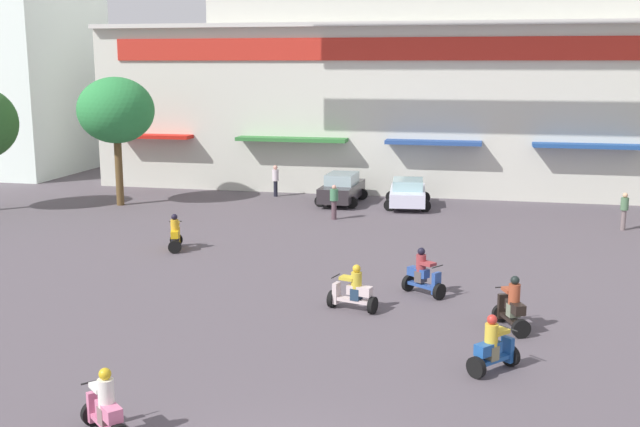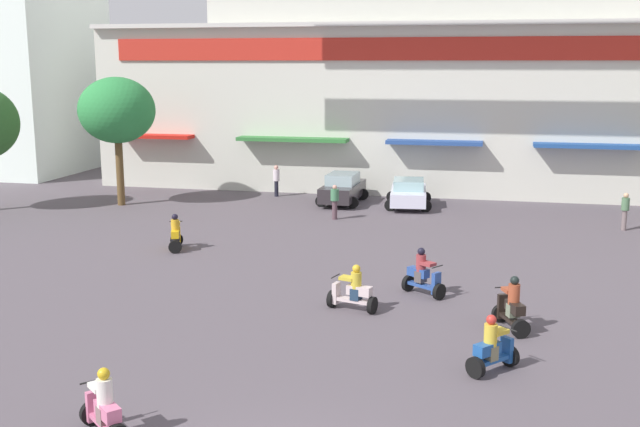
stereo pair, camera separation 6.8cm
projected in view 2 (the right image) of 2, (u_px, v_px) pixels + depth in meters
ground_plane at (387, 283)px, 25.97m from camera, size 128.00×128.00×0.00m
colonial_building at (441, 32)px, 47.18m from camera, size 39.27×19.08×20.85m
flank_building_left at (12, 80)px, 51.87m from camera, size 9.51×10.32×12.36m
plaza_tree_2 at (117, 111)px, 39.23m from camera, size 3.91×3.89×6.63m
parked_car_0 at (343, 188)px, 40.51m from camera, size 2.39×4.28×1.60m
parked_car_1 at (409, 193)px, 39.49m from camera, size 2.60×4.13×1.45m
scooter_rider_0 at (493, 349)px, 18.42m from camera, size 1.29×1.38×1.47m
scooter_rider_1 at (512, 308)px, 21.30m from camera, size 1.05×1.57×1.60m
scooter_rider_3 at (423, 276)px, 24.54m from camera, size 1.47×1.24×1.55m
scooter_rider_4 at (353, 292)px, 23.02m from camera, size 1.57×0.90×1.44m
scooter_rider_5 at (176, 235)px, 30.49m from camera, size 0.97×1.49×1.48m
scooter_rider_6 at (104, 409)px, 15.19m from camera, size 1.43×1.35×1.51m
pedestrian_1 at (625, 209)px, 33.95m from camera, size 0.45×0.45×1.69m
pedestrian_2 at (335, 200)px, 36.32m from camera, size 0.55×0.55×1.66m
pedestrian_3 at (276, 179)px, 42.55m from camera, size 0.43×0.43×1.75m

